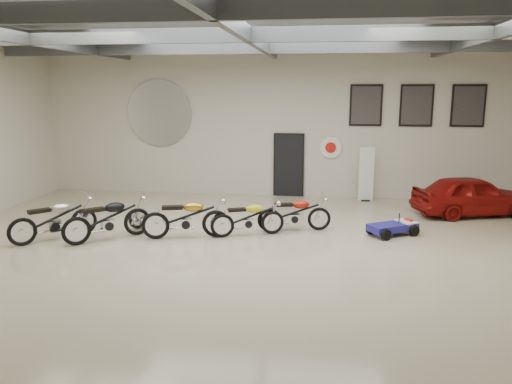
# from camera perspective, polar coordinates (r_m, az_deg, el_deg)

# --- Properties ---
(floor) EXTENTS (16.00, 12.00, 0.01)m
(floor) POSITION_cam_1_polar(r_m,az_deg,el_deg) (11.60, -0.78, -6.53)
(floor) COLOR tan
(floor) RESTS_ON ground
(ceiling) EXTENTS (16.00, 12.00, 0.01)m
(ceiling) POSITION_cam_1_polar(r_m,az_deg,el_deg) (11.10, -0.86, 18.80)
(ceiling) COLOR gray
(ceiling) RESTS_ON back_wall
(back_wall) EXTENTS (16.00, 0.02, 5.00)m
(back_wall) POSITION_cam_1_polar(r_m,az_deg,el_deg) (17.01, 2.14, 7.90)
(back_wall) COLOR beige
(back_wall) RESTS_ON floor
(ceiling_beams) EXTENTS (15.80, 11.80, 0.32)m
(ceiling_beams) POSITION_cam_1_polar(r_m,az_deg,el_deg) (11.07, -0.85, 17.51)
(ceiling_beams) COLOR #4E5255
(ceiling_beams) RESTS_ON ceiling
(door) EXTENTS (0.92, 0.08, 2.10)m
(door) POSITION_cam_1_polar(r_m,az_deg,el_deg) (17.08, 3.76, 3.01)
(door) COLOR black
(door) RESTS_ON back_wall
(logo_plaque) EXTENTS (2.30, 0.06, 1.16)m
(logo_plaque) POSITION_cam_1_polar(r_m,az_deg,el_deg) (17.77, -10.97, 8.83)
(logo_plaque) COLOR silver
(logo_plaque) RESTS_ON back_wall
(poster_left) EXTENTS (1.05, 0.08, 1.35)m
(poster_left) POSITION_cam_1_polar(r_m,az_deg,el_deg) (16.92, 12.46, 9.65)
(poster_left) COLOR black
(poster_left) RESTS_ON back_wall
(poster_mid) EXTENTS (1.05, 0.08, 1.35)m
(poster_mid) POSITION_cam_1_polar(r_m,az_deg,el_deg) (17.13, 17.86, 9.39)
(poster_mid) COLOR black
(poster_mid) RESTS_ON back_wall
(poster_right) EXTENTS (1.05, 0.08, 1.35)m
(poster_right) POSITION_cam_1_polar(r_m,az_deg,el_deg) (17.48, 23.09, 9.06)
(poster_right) COLOR black
(poster_right) RESTS_ON back_wall
(oil_sign) EXTENTS (0.72, 0.10, 0.72)m
(oil_sign) POSITION_cam_1_polar(r_m,az_deg,el_deg) (16.96, 8.53, 5.06)
(oil_sign) COLOR white
(oil_sign) RESTS_ON back_wall
(banner_stand) EXTENTS (0.52, 0.28, 1.81)m
(banner_stand) POSITION_cam_1_polar(r_m,az_deg,el_deg) (16.69, 12.49, 2.04)
(banner_stand) COLOR white
(banner_stand) RESTS_ON floor
(motorcycle_silver) EXTENTS (1.90, 1.97, 1.09)m
(motorcycle_silver) POSITION_cam_1_polar(r_m,az_deg,el_deg) (13.08, -22.14, -2.82)
(motorcycle_silver) COLOR silver
(motorcycle_silver) RESTS_ON floor
(motorcycle_black) EXTENTS (2.03, 1.93, 1.11)m
(motorcycle_black) POSITION_cam_1_polar(r_m,az_deg,el_deg) (12.65, -16.63, -2.86)
(motorcycle_black) COLOR silver
(motorcycle_black) RESTS_ON floor
(motorcycle_gold) EXTENTS (2.21, 1.18, 1.10)m
(motorcycle_gold) POSITION_cam_1_polar(r_m,az_deg,el_deg) (12.40, -8.04, -2.79)
(motorcycle_gold) COLOR silver
(motorcycle_gold) RESTS_ON floor
(motorcycle_yellow) EXTENTS (1.92, 1.20, 0.96)m
(motorcycle_yellow) POSITION_cam_1_polar(r_m,az_deg,el_deg) (12.49, -0.95, -2.90)
(motorcycle_yellow) COLOR silver
(motorcycle_yellow) RESTS_ON floor
(motorcycle_red) EXTENTS (1.96, 0.96, 0.98)m
(motorcycle_red) POSITION_cam_1_polar(r_m,az_deg,el_deg) (12.96, 4.40, -2.35)
(motorcycle_red) COLOR silver
(motorcycle_red) RESTS_ON floor
(go_kart) EXTENTS (1.69, 1.41, 0.56)m
(go_kart) POSITION_cam_1_polar(r_m,az_deg,el_deg) (13.14, 15.81, -3.51)
(go_kart) COLOR navy
(go_kart) RESTS_ON floor
(vintage_car) EXTENTS (2.28, 3.69, 1.17)m
(vintage_car) POSITION_cam_1_polar(r_m,az_deg,el_deg) (15.83, 23.51, -0.36)
(vintage_car) COLOR maroon
(vintage_car) RESTS_ON floor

